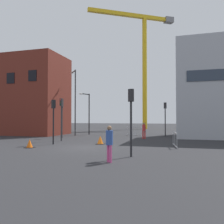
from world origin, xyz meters
TOP-DOWN VIEW (x-y plane):
  - ground at (0.00, 0.00)m, footprint 160.00×160.00m
  - brick_building at (-12.92, 10.82)m, footprint 10.14×6.14m
  - construction_crane at (-0.38, 30.36)m, footprint 15.60×10.42m
  - streetlamp_tall at (-5.89, 10.80)m, footprint 1.32×1.37m
  - streetlamp_short at (-4.84, 12.47)m, footprint 0.87×1.56m
  - traffic_light_island at (-4.03, 3.97)m, footprint 0.28×0.38m
  - traffic_light_crosswalk at (-3.29, 1.26)m, footprint 0.39×0.34m
  - traffic_light_corner at (5.00, 12.20)m, footprint 0.31×0.39m
  - traffic_light_far at (-5.56, 6.95)m, footprint 0.33×0.39m
  - traffic_light_verge at (4.04, -3.06)m, footprint 0.36×0.38m
  - pedestrian_walking at (3.37, -4.95)m, footprint 0.34×0.34m
  - pedestrian_waiting at (3.05, 8.51)m, footprint 0.34×0.34m
  - safety_barrier_left_run at (6.27, 2.30)m, footprint 0.42×2.50m
  - safety_barrier_right_run at (1.42, 12.39)m, footprint 2.14×0.33m
  - traffic_cone_orange at (-3.75, -1.22)m, footprint 0.60×0.60m
  - traffic_cone_by_barrier at (0.36, 2.43)m, footprint 0.68×0.68m

SIDE VIEW (x-z plane):
  - ground at x=0.00m, z-range 0.00..0.00m
  - traffic_cone_orange at x=-3.75m, z-range -0.02..0.59m
  - traffic_cone_by_barrier at x=0.36m, z-range -0.02..0.66m
  - safety_barrier_right_run at x=1.42m, z-range 0.02..1.10m
  - safety_barrier_left_run at x=6.27m, z-range 0.02..1.10m
  - pedestrian_waiting at x=3.05m, z-range 0.13..1.80m
  - pedestrian_walking at x=3.37m, z-range 0.15..1.91m
  - traffic_light_crosswalk at x=-3.29m, z-range 0.64..4.27m
  - traffic_light_verge at x=4.04m, z-range 0.66..4.39m
  - traffic_light_far at x=-5.56m, z-range 0.68..4.64m
  - traffic_light_corner at x=5.00m, z-range 0.68..4.64m
  - traffic_light_island at x=-4.03m, z-range 0.68..4.65m
  - streetlamp_short at x=-4.84m, z-range 0.60..5.92m
  - streetlamp_tall at x=-5.89m, z-range 0.67..8.81m
  - brick_building at x=-12.92m, z-range 0.00..10.20m
  - construction_crane at x=-0.38m, z-range 3.82..26.83m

